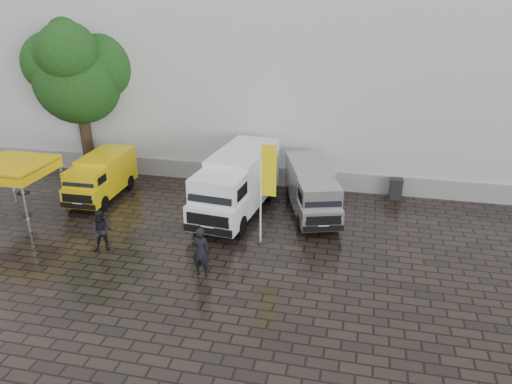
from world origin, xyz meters
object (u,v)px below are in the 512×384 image
Objects in this scene: person_front at (201,252)px; flagpole at (265,188)px; canopy_tent at (12,166)px; wheelie_bin at (396,188)px; van_yellow at (101,178)px; van_white at (236,185)px; cocktail_table at (25,204)px; van_silver at (312,191)px; person_tent at (102,231)px.

flagpole is at bearing -116.79° from person_front.
wheelie_bin is at bearing 19.87° from canopy_tent.
canopy_tent is 10.41m from person_front.
van_yellow is 9.56m from flagpole.
van_white is at bearing -3.82° from van_yellow.
flagpole is (11.59, -0.01, -0.03)m from canopy_tent.
van_white is 3.40× the size of person_front.
van_white is at bearing 14.13° from cocktail_table.
van_silver is 7.13m from person_front.
flagpole is at bearing -0.91° from cocktail_table.
canopy_tent is (-9.69, -2.58, 1.05)m from van_white.
van_white reaches higher than person_front.
cocktail_table is at bearing -163.31° from wheelie_bin.
canopy_tent is 1.70× the size of person_tent.
person_front is (9.69, -3.20, 0.40)m from cocktail_table.
van_silver is 9.47m from person_tent.
flagpole is at bearing -47.84° from van_white.
flagpole reaches higher than van_white.
canopy_tent is at bearing -130.84° from cocktail_table.
van_silver is at bearing -114.14° from person_front.
canopy_tent is 6.03m from person_tent.
flagpole is (1.90, -2.58, 1.02)m from van_white.
person_front reaches higher than cocktail_table.
van_silver is at bearing -146.85° from wheelie_bin.
van_silver is 5.10× the size of wheelie_bin.
person_tent reaches higher than cocktail_table.
canopy_tent is 2.66× the size of cocktail_table.
van_silver is at bearing 19.39° from person_tent.
flagpole reaches higher than person_front.
person_front reaches higher than person_tent.
van_yellow reaches higher than wheelie_bin.
van_yellow reaches higher than cocktail_table.
van_white is at bearing 174.26° from van_silver.
van_silver is 3.00× the size of person_tent.
van_white reaches higher than van_silver.
van_yellow is 0.87× the size of van_silver.
van_silver is at bearing 17.94° from van_white.
person_front is 1.10× the size of person_tent.
van_white is 6.33× the size of wheelie_bin.
van_white is 2.19× the size of canopy_tent.
canopy_tent is at bearing 176.38° from van_silver.
person_tent is (5.40, -2.17, -1.59)m from canopy_tent.
person_tent reaches higher than wheelie_bin.
van_yellow reaches higher than person_front.
cocktail_table is (-11.44, 0.18, -1.88)m from flagpole.
cocktail_table is 17.93m from wheelie_bin.
wheelie_bin is (16.90, 5.99, -0.04)m from cocktail_table.
canopy_tent reaches higher than person_front.
person_tent is at bearing -126.23° from van_white.
van_yellow is 4.10× the size of cocktail_table.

